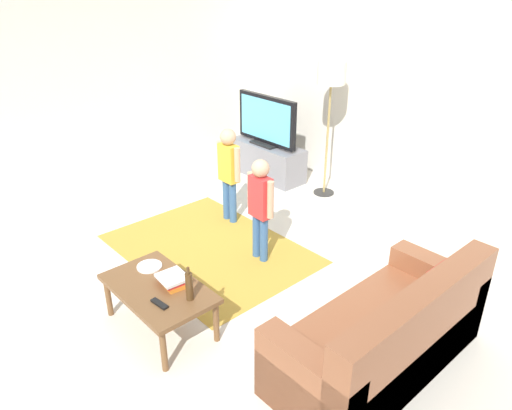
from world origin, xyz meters
TOP-DOWN VIEW (x-y plane):
  - ground at (0.00, 0.00)m, footprint 7.80×7.80m
  - wall_back at (0.00, 3.00)m, footprint 6.00×0.12m
  - wall_left at (-3.00, 0.00)m, footprint 0.12×6.00m
  - area_rug at (-0.51, 0.37)m, footprint 2.20×1.60m
  - tv_stand at (-1.64, 2.30)m, footprint 1.20×0.44m
  - tv at (-1.64, 2.28)m, footprint 1.10×0.28m
  - couch at (1.82, 0.29)m, footprint 0.80×1.80m
  - floor_lamp at (-0.65, 2.45)m, footprint 0.36×0.36m
  - child_near_tv at (-0.90, 0.98)m, footprint 0.39×0.19m
  - child_center at (-0.00, 0.66)m, footprint 0.38×0.18m
  - coffee_table at (0.25, -0.72)m, footprint 1.00×0.60m
  - book_stack at (0.31, -0.60)m, footprint 0.29×0.24m
  - bottle at (0.57, -0.62)m, footprint 0.06×0.06m
  - tv_remote at (0.47, -0.84)m, footprint 0.17×0.07m
  - plate at (-0.05, -0.62)m, footprint 0.22×0.22m

SIDE VIEW (x-z plane):
  - ground at x=0.00m, z-range 0.00..0.00m
  - area_rug at x=-0.51m, z-range 0.00..0.01m
  - tv_stand at x=-1.64m, z-range -0.01..0.49m
  - couch at x=1.82m, z-range -0.14..0.72m
  - coffee_table at x=0.25m, z-range 0.16..0.58m
  - plate at x=-0.05m, z-range 0.42..0.44m
  - tv_remote at x=0.47m, z-range 0.42..0.44m
  - book_stack at x=0.31m, z-range 0.42..0.51m
  - bottle at x=0.57m, z-range 0.40..0.70m
  - child_center at x=0.00m, z-range 0.11..1.23m
  - child_near_tv at x=-0.90m, z-range 0.12..1.28m
  - tv at x=-1.64m, z-range 0.49..1.20m
  - wall_back at x=0.00m, z-range 0.00..2.70m
  - wall_left at x=-3.00m, z-range 0.00..2.70m
  - floor_lamp at x=-0.65m, z-range 0.65..2.43m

